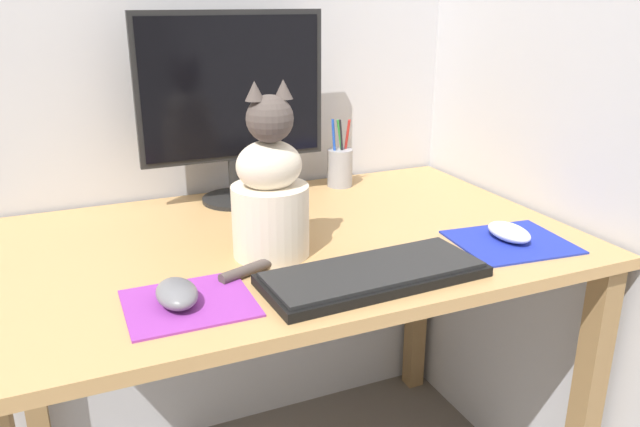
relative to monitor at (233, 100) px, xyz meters
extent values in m
cube|color=tan|center=(0.03, -0.28, -0.26)|extent=(1.19, 0.75, 0.02)
cube|color=olive|center=(0.58, -0.62, -0.62)|extent=(0.05, 0.05, 0.70)
cube|color=olive|center=(-0.53, 0.06, -0.62)|extent=(0.05, 0.05, 0.70)
cube|color=olive|center=(0.58, 0.06, -0.62)|extent=(0.05, 0.05, 0.70)
cylinder|color=black|center=(0.00, 0.00, -0.24)|extent=(0.17, 0.17, 0.01)
cylinder|color=black|center=(0.00, 0.00, -0.19)|extent=(0.04, 0.04, 0.10)
cube|color=black|center=(0.00, 0.00, 0.03)|extent=(0.45, 0.02, 0.35)
cube|color=black|center=(0.00, -0.01, 0.03)|extent=(0.42, 0.00, 0.32)
cube|color=black|center=(0.09, -0.54, -0.24)|extent=(0.41, 0.18, 0.02)
cube|color=black|center=(0.09, -0.54, -0.23)|extent=(0.39, 0.16, 0.01)
cube|color=purple|center=(-0.23, -0.50, -0.25)|extent=(0.21, 0.18, 0.00)
cube|color=#1E2D9E|center=(0.43, -0.50, -0.25)|extent=(0.24, 0.22, 0.00)
ellipsoid|color=slate|center=(-0.25, -0.50, -0.23)|extent=(0.07, 0.10, 0.04)
ellipsoid|color=white|center=(0.44, -0.48, -0.23)|extent=(0.06, 0.11, 0.03)
cylinder|color=beige|center=(-0.04, -0.35, -0.18)|extent=(0.15, 0.15, 0.14)
ellipsoid|color=beige|center=(-0.04, -0.35, -0.07)|extent=(0.13, 0.11, 0.10)
sphere|color=#4C423D|center=(-0.03, -0.36, 0.02)|extent=(0.09, 0.09, 0.09)
cone|color=#4C423D|center=(-0.06, -0.36, 0.07)|extent=(0.04, 0.04, 0.03)
cone|color=#4C423D|center=(-0.01, -0.36, 0.07)|extent=(0.04, 0.04, 0.03)
cylinder|color=#4C423D|center=(-0.07, -0.42, -0.24)|extent=(0.19, 0.09, 0.02)
cylinder|color=#99999E|center=(0.29, 0.02, -0.20)|extent=(0.07, 0.07, 0.10)
cylinder|color=#1E47B2|center=(0.27, 0.02, -0.14)|extent=(0.01, 0.03, 0.14)
cylinder|color=green|center=(0.29, 0.01, -0.14)|extent=(0.03, 0.01, 0.14)
cylinder|color=black|center=(0.29, 0.01, -0.14)|extent=(0.02, 0.01, 0.14)
cylinder|color=red|center=(0.31, 0.02, -0.14)|extent=(0.01, 0.04, 0.14)
camera|label=1|loc=(-0.40, -1.43, 0.23)|focal=35.00mm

